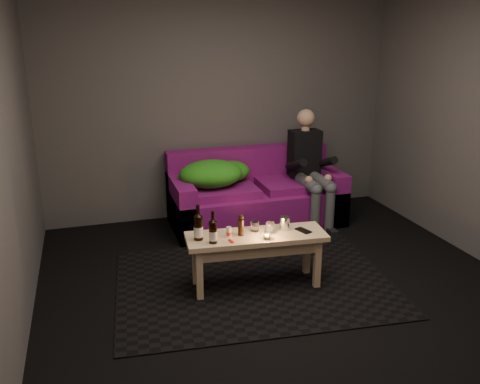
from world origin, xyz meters
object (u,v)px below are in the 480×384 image
(person, at_px, (310,166))
(beer_bottle_b, at_px, (213,231))
(coffee_table, at_px, (256,244))
(beer_bottle_a, at_px, (198,227))
(steel_cup, at_px, (285,223))
(sofa, at_px, (255,197))

(person, xyz_separation_m, beer_bottle_b, (-1.45, -1.35, -0.08))
(person, height_order, beer_bottle_b, person)
(coffee_table, distance_m, beer_bottle_b, 0.43)
(person, relative_size, beer_bottle_b, 4.71)
(beer_bottle_a, relative_size, steel_cup, 2.55)
(person, height_order, beer_bottle_a, person)
(coffee_table, relative_size, beer_bottle_b, 4.47)
(person, height_order, steel_cup, person)
(beer_bottle_a, height_order, steel_cup, beer_bottle_a)
(coffee_table, bearing_deg, beer_bottle_a, 176.20)
(steel_cup, bearing_deg, beer_bottle_a, 179.28)
(sofa, xyz_separation_m, beer_bottle_a, (-0.96, -1.41, 0.29))
(person, bearing_deg, beer_bottle_a, -140.95)
(person, relative_size, coffee_table, 1.05)
(person, xyz_separation_m, steel_cup, (-0.80, -1.26, -0.12))
(sofa, relative_size, beer_bottle_b, 7.06)
(sofa, relative_size, coffee_table, 1.58)
(coffee_table, distance_m, steel_cup, 0.30)
(beer_bottle_a, xyz_separation_m, steel_cup, (0.74, -0.01, -0.05))
(person, distance_m, steel_cup, 1.50)
(sofa, distance_m, coffee_table, 1.52)
(beer_bottle_b, bearing_deg, sofa, 60.16)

